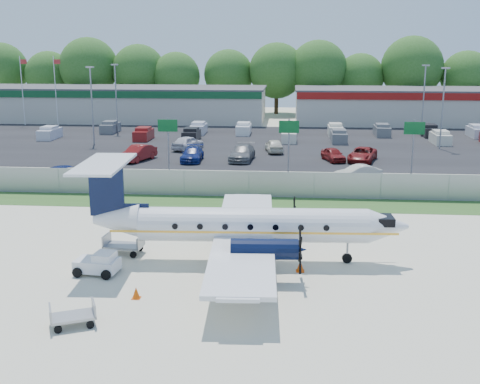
# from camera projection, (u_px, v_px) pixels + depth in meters

# --- Properties ---
(ground) EXTENTS (170.00, 170.00, 0.00)m
(ground) POSITION_uv_depth(u_px,v_px,m) (231.00, 259.00, 32.76)
(ground) COLOR beige
(ground) RESTS_ON ground
(grass_verge) EXTENTS (170.00, 4.00, 0.02)m
(grass_verge) POSITION_uv_depth(u_px,v_px,m) (247.00, 203.00, 44.39)
(grass_verge) COLOR #2D561E
(grass_verge) RESTS_ON ground
(access_road) EXTENTS (170.00, 8.00, 0.02)m
(access_road) POSITION_uv_depth(u_px,v_px,m) (253.00, 182.00, 51.17)
(access_road) COLOR black
(access_road) RESTS_ON ground
(parking_lot) EXTENTS (170.00, 32.00, 0.02)m
(parking_lot) POSITION_uv_depth(u_px,v_px,m) (264.00, 144.00, 71.51)
(parking_lot) COLOR black
(parking_lot) RESTS_ON ground
(perimeter_fence) EXTENTS (120.00, 0.06, 1.99)m
(perimeter_fence) POSITION_uv_depth(u_px,v_px,m) (249.00, 184.00, 46.09)
(perimeter_fence) COLOR gray
(perimeter_fence) RESTS_ON ground
(building_west) EXTENTS (46.40, 12.40, 5.24)m
(building_west) POSITION_uv_depth(u_px,v_px,m) (117.00, 104.00, 94.12)
(building_west) COLOR beige
(building_west) RESTS_ON ground
(building_east) EXTENTS (44.40, 12.40, 5.24)m
(building_east) POSITION_uv_depth(u_px,v_px,m) (443.00, 106.00, 90.10)
(building_east) COLOR beige
(building_east) RESTS_ON ground
(sign_left) EXTENTS (1.80, 0.26, 5.00)m
(sign_left) POSITION_uv_depth(u_px,v_px,m) (168.00, 133.00, 54.75)
(sign_left) COLOR gray
(sign_left) RESTS_ON ground
(sign_mid) EXTENTS (1.80, 0.26, 5.00)m
(sign_mid) POSITION_uv_depth(u_px,v_px,m) (289.00, 134.00, 53.87)
(sign_mid) COLOR gray
(sign_mid) RESTS_ON ground
(sign_right) EXTENTS (1.80, 0.26, 5.00)m
(sign_right) POSITION_uv_depth(u_px,v_px,m) (414.00, 136.00, 52.98)
(sign_right) COLOR gray
(sign_right) RESTS_ON ground
(flagpole_west) EXTENTS (1.06, 0.12, 10.00)m
(flagpole_west) POSITION_uv_depth(u_px,v_px,m) (23.00, 87.00, 87.61)
(flagpole_west) COLOR silver
(flagpole_west) RESTS_ON ground
(flagpole_east) EXTENTS (1.06, 0.12, 10.00)m
(flagpole_east) POSITION_uv_depth(u_px,v_px,m) (56.00, 87.00, 87.20)
(flagpole_east) COLOR silver
(flagpole_east) RESTS_ON ground
(light_pole_nw) EXTENTS (0.90, 0.35, 9.09)m
(light_pole_nw) POSITION_uv_depth(u_px,v_px,m) (92.00, 100.00, 69.95)
(light_pole_nw) COLOR gray
(light_pole_nw) RESTS_ON ground
(light_pole_ne) EXTENTS (0.90, 0.35, 9.09)m
(light_pole_ne) POSITION_uv_depth(u_px,v_px,m) (443.00, 103.00, 66.74)
(light_pole_ne) COLOR gray
(light_pole_ne) RESTS_ON ground
(light_pole_sw) EXTENTS (0.90, 0.35, 9.09)m
(light_pole_sw) POSITION_uv_depth(u_px,v_px,m) (116.00, 94.00, 79.64)
(light_pole_sw) COLOR gray
(light_pole_sw) RESTS_ON ground
(light_pole_se) EXTENTS (0.90, 0.35, 9.09)m
(light_pole_se) POSITION_uv_depth(u_px,v_px,m) (424.00, 96.00, 76.43)
(light_pole_se) COLOR gray
(light_pole_se) RESTS_ON ground
(tree_line) EXTENTS (112.00, 6.00, 14.00)m
(tree_line) POSITION_uv_depth(u_px,v_px,m) (272.00, 114.00, 104.45)
(tree_line) COLOR #275619
(tree_line) RESTS_ON ground
(aircraft) EXTENTS (17.30, 17.07, 5.36)m
(aircraft) POSITION_uv_depth(u_px,v_px,m) (246.00, 225.00, 31.81)
(aircraft) COLOR silver
(aircraft) RESTS_ON ground
(pushback_tug) EXTENTS (2.28, 1.76, 1.16)m
(pushback_tug) POSITION_uv_depth(u_px,v_px,m) (99.00, 264.00, 30.44)
(pushback_tug) COLOR silver
(pushback_tug) RESTS_ON ground
(baggage_cart_near) EXTENTS (2.11, 1.76, 0.96)m
(baggage_cart_near) POSITION_uv_depth(u_px,v_px,m) (73.00, 316.00, 24.78)
(baggage_cart_near) COLOR gray
(baggage_cart_near) RESTS_ON ground
(baggage_cart_far) EXTENTS (2.18, 1.41, 1.10)m
(baggage_cart_far) POSITION_uv_depth(u_px,v_px,m) (124.00, 245.00, 33.42)
(baggage_cart_far) COLOR gray
(baggage_cart_far) RESTS_ON ground
(cone_nose) EXTENTS (0.43, 0.43, 0.61)m
(cone_nose) POSITION_uv_depth(u_px,v_px,m) (300.00, 266.00, 30.84)
(cone_nose) COLOR #D94A06
(cone_nose) RESTS_ON ground
(cone_port_wing) EXTENTS (0.39, 0.39, 0.55)m
(cone_port_wing) POSITION_uv_depth(u_px,v_px,m) (136.00, 293.00, 27.52)
(cone_port_wing) COLOR #D94A06
(cone_port_wing) RESTS_ON ground
(cone_starboard_wing) EXTENTS (0.33, 0.33, 0.47)m
(cone_starboard_wing) POSITION_uv_depth(u_px,v_px,m) (184.00, 231.00, 36.87)
(cone_starboard_wing) COLOR #D94A06
(cone_starboard_wing) RESTS_ON ground
(road_car_west) EXTENTS (5.56, 3.61, 1.42)m
(road_car_west) POSITION_uv_depth(u_px,v_px,m) (68.00, 183.00, 51.11)
(road_car_west) COLOR navy
(road_car_west) RESTS_ON ground
(road_car_mid) EXTENTS (4.38, 2.87, 1.36)m
(road_car_mid) POSITION_uv_depth(u_px,v_px,m) (357.00, 181.00, 51.80)
(road_car_mid) COLOR beige
(road_car_mid) RESTS_ON ground
(parked_car_a) EXTENTS (3.14, 5.07, 1.58)m
(parked_car_a) POSITION_uv_depth(u_px,v_px,m) (138.00, 161.00, 61.00)
(parked_car_a) COLOR maroon
(parked_car_a) RESTS_ON ground
(parked_car_b) EXTENTS (2.12, 4.95, 1.42)m
(parked_car_b) POSITION_uv_depth(u_px,v_px,m) (192.00, 161.00, 60.76)
(parked_car_b) COLOR navy
(parked_car_b) RESTS_ON ground
(parked_car_c) EXTENTS (2.63, 5.58, 1.57)m
(parked_car_c) POSITION_uv_depth(u_px,v_px,m) (242.00, 161.00, 61.10)
(parked_car_c) COLOR #595B5E
(parked_car_c) RESTS_ON ground
(parked_car_d) EXTENTS (2.66, 4.23, 1.34)m
(parked_car_d) POSITION_uv_depth(u_px,v_px,m) (333.00, 161.00, 60.83)
(parked_car_d) COLOR maroon
(parked_car_d) RESTS_ON ground
(parked_car_e) EXTENTS (3.69, 5.53, 1.41)m
(parked_car_e) POSITION_uv_depth(u_px,v_px,m) (362.00, 161.00, 60.65)
(parked_car_e) COLOR maroon
(parked_car_e) RESTS_ON ground
(parked_car_f) EXTENTS (3.48, 5.04, 1.59)m
(parked_car_f) POSITION_uv_depth(u_px,v_px,m) (188.00, 150.00, 67.53)
(parked_car_f) COLOR silver
(parked_car_f) RESTS_ON ground
(parked_car_g) EXTENTS (2.38, 4.50, 1.46)m
(parked_car_g) POSITION_uv_depth(u_px,v_px,m) (274.00, 152.00, 65.92)
(parked_car_g) COLOR beige
(parked_car_g) RESTS_ON ground
(far_parking_rows) EXTENTS (56.00, 10.00, 1.60)m
(far_parking_rows) POSITION_uv_depth(u_px,v_px,m) (265.00, 138.00, 76.36)
(far_parking_rows) COLOR gray
(far_parking_rows) RESTS_ON ground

